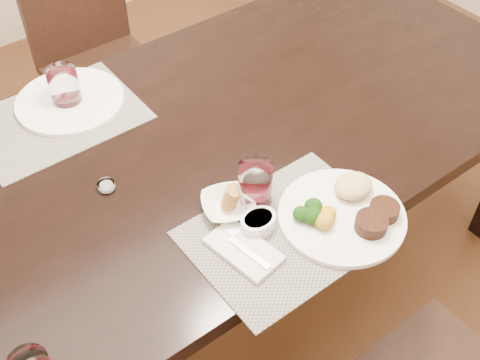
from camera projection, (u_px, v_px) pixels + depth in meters
ground_plane at (235, 277)px, 2.24m from camera, size 4.50×4.50×0.00m
dining_table at (233, 145)px, 1.76m from camera, size 2.00×1.00×0.75m
chair_far at (94, 49)px, 2.40m from camera, size 0.42×0.42×0.90m
placemat_near at (288, 232)px, 1.42m from camera, size 0.46×0.34×0.00m
placemat_far at (57, 118)px, 1.71m from camera, size 0.46×0.34×0.00m
dinner_plate at (348, 211)px, 1.44m from camera, size 0.31×0.31×0.06m
napkin_fork at (244, 249)px, 1.38m from camera, size 0.12×0.19×0.02m
steak_knife at (360, 206)px, 1.47m from camera, size 0.02×0.21×0.01m
cracker_bowl at (228, 205)px, 1.46m from camera, size 0.17×0.17×0.06m
sauce_ramekin at (258, 222)px, 1.42m from camera, size 0.09×0.14×0.07m
wine_glass_near at (255, 185)px, 1.46m from camera, size 0.08×0.08×0.11m
far_plate at (70, 101)px, 1.76m from camera, size 0.31×0.31×0.01m
wine_glass_far at (65, 89)px, 1.72m from camera, size 0.09×0.09×0.12m
salt_cellar at (106, 186)px, 1.52m from camera, size 0.04×0.04×0.02m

